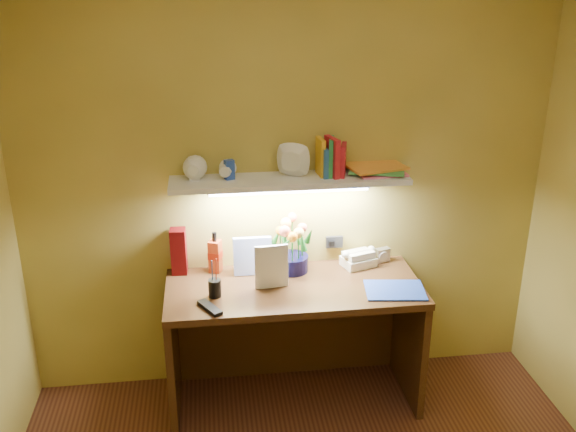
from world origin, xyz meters
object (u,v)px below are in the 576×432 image
at_px(desk, 294,344).
at_px(telephone, 358,257).
at_px(flower_bouquet, 292,245).
at_px(whisky_bottle, 215,252).
at_px(desk_clock, 382,255).

xyz_separation_m(desk, telephone, (0.41, 0.20, 0.43)).
bearing_deg(flower_bouquet, whisky_bottle, 173.99).
relative_size(flower_bouquet, whisky_bottle, 1.35).
bearing_deg(telephone, flower_bouquet, 163.93).
xyz_separation_m(telephone, whisky_bottle, (-0.83, 0.03, 0.07)).
relative_size(desk, desk_clock, 16.55).
xyz_separation_m(desk_clock, whisky_bottle, (-0.98, -0.00, 0.08)).
xyz_separation_m(desk, whisky_bottle, (-0.42, 0.23, 0.50)).
bearing_deg(desk_clock, whisky_bottle, 163.12).
relative_size(desk, telephone, 7.78).
distance_m(desk, flower_bouquet, 0.57).
bearing_deg(desk_clock, desk, -174.19).
relative_size(flower_bouquet, telephone, 1.81).
relative_size(flower_bouquet, desk_clock, 3.84).
distance_m(flower_bouquet, desk_clock, 0.56).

